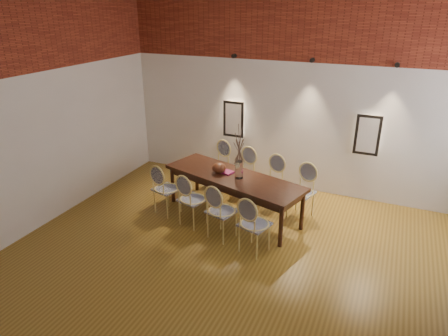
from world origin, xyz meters
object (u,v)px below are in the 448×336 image
at_px(chair_far_d, 301,192).
at_px(vase, 239,170).
at_px(chair_far_c, 270,183).
at_px(book, 226,172).
at_px(chair_near_a, 167,189).
at_px(bowl, 219,168).
at_px(chair_near_b, 193,199).
at_px(chair_near_c, 222,211).
at_px(chair_near_d, 255,224).
at_px(dining_table, 233,195).
at_px(chair_far_a, 217,166).
at_px(chair_far_b, 243,174).

bearing_deg(chair_far_d, vase, 39.57).
height_order(chair_far_c, book, chair_far_c).
relative_size(chair_near_a, bowl, 3.92).
height_order(chair_near_b, vase, vase).
xyz_separation_m(chair_far_c, chair_far_d, (0.61, -0.17, 0.00)).
bearing_deg(chair_far_c, chair_near_b, 65.27).
bearing_deg(chair_near_a, chair_far_c, 47.35).
relative_size(vase, book, 1.15).
bearing_deg(chair_near_c, chair_near_a, 180.00).
relative_size(chair_near_d, bowl, 3.92).
relative_size(chair_near_b, book, 3.62).
bearing_deg(dining_table, chair_near_d, -35.90).
bearing_deg(chair_far_a, chair_far_c, 180.00).
bearing_deg(chair_far_d, book, 30.11).
distance_m(chair_far_d, vase, 1.16).
distance_m(chair_far_d, book, 1.35).
height_order(chair_near_b, chair_far_a, same).
distance_m(chair_far_c, book, 0.89).
height_order(chair_near_a, vase, vase).
relative_size(chair_far_b, vase, 3.13).
xyz_separation_m(chair_far_b, bowl, (-0.17, -0.72, 0.37)).
distance_m(chair_far_a, vase, 1.34).
xyz_separation_m(chair_near_a, bowl, (0.82, 0.43, 0.37)).
bearing_deg(chair_far_c, chair_near_a, 47.35).
height_order(chair_near_b, chair_far_d, same).
height_order(chair_far_d, bowl, chair_far_d).
distance_m(chair_near_b, vase, 0.92).
relative_size(chair_near_b, chair_far_b, 1.00).
relative_size(chair_near_a, chair_far_a, 1.00).
xyz_separation_m(chair_near_d, chair_far_a, (-1.45, 1.84, 0.00)).
bearing_deg(vase, chair_far_d, 23.73).
relative_size(chair_near_d, vase, 3.13).
bearing_deg(chair_near_c, dining_table, 114.73).
xyz_separation_m(chair_near_b, book, (0.31, 0.65, 0.30)).
bearing_deg(chair_near_c, chair_near_b, -180.00).
xyz_separation_m(dining_table, chair_near_b, (-0.49, -0.57, 0.09)).
distance_m(dining_table, chair_far_c, 0.76).
xyz_separation_m(dining_table, chair_near_d, (0.73, -0.92, 0.09)).
distance_m(chair_near_d, chair_far_b, 1.87).
distance_m(dining_table, chair_far_b, 0.76).
bearing_deg(chair_far_d, chair_near_d, 90.00).
xyz_separation_m(chair_far_d, book, (-1.28, -0.33, 0.30)).
distance_m(dining_table, chair_near_a, 1.17).
bearing_deg(vase, chair_far_a, 131.39).
height_order(chair_far_c, chair_far_d, same).
bearing_deg(chair_near_b, vase, 57.71).
bearing_deg(bowl, chair_near_a, -152.23).
relative_size(chair_near_d, chair_far_c, 1.00).
xyz_separation_m(chair_near_c, book, (-0.30, 0.82, 0.30)).
relative_size(chair_near_c, bowl, 3.92).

